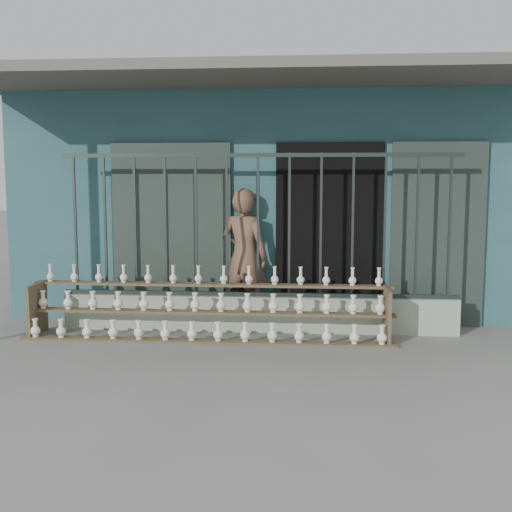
{
  "coord_description": "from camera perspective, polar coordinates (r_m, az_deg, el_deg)",
  "views": [
    {
      "loc": [
        0.64,
        -6.68,
        1.94
      ],
      "look_at": [
        0.0,
        1.0,
        1.0
      ],
      "focal_mm": 45.0,
      "sensor_mm": 36.0,
      "label": 1
    }
  ],
  "objects": [
    {
      "name": "ground",
      "position": [
        6.99,
        -0.69,
        -9.17
      ],
      "size": [
        60.0,
        60.0,
        0.0
      ],
      "primitive_type": "plane",
      "color": "slate"
    },
    {
      "name": "shelf_rack",
      "position": [
        7.82,
        -4.3,
        -4.69
      ],
      "size": [
        4.5,
        0.68,
        0.85
      ],
      "color": "brown",
      "rests_on": "ground"
    },
    {
      "name": "elderly_woman",
      "position": [
        8.46,
        -1.06,
        -0.08
      ],
      "size": [
        0.76,
        0.62,
        1.81
      ],
      "primitive_type": "imported",
      "rotation": [
        0.0,
        0.0,
        2.82
      ],
      "color": "brown",
      "rests_on": "ground"
    },
    {
      "name": "parapet_wall",
      "position": [
        8.19,
        0.18,
        -5.14
      ],
      "size": [
        5.0,
        0.2,
        0.45
      ],
      "primitive_type": "cube",
      "color": "#A5B79D",
      "rests_on": "ground"
    },
    {
      "name": "security_fence",
      "position": [
        8.03,
        0.18,
        2.73
      ],
      "size": [
        5.0,
        0.04,
        1.8
      ],
      "color": "#283330",
      "rests_on": "parapet_wall"
    },
    {
      "name": "workshop_building",
      "position": [
        10.93,
        1.44,
        5.28
      ],
      "size": [
        7.4,
        6.6,
        3.21
      ],
      "color": "#2B565B",
      "rests_on": "ground"
    }
  ]
}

